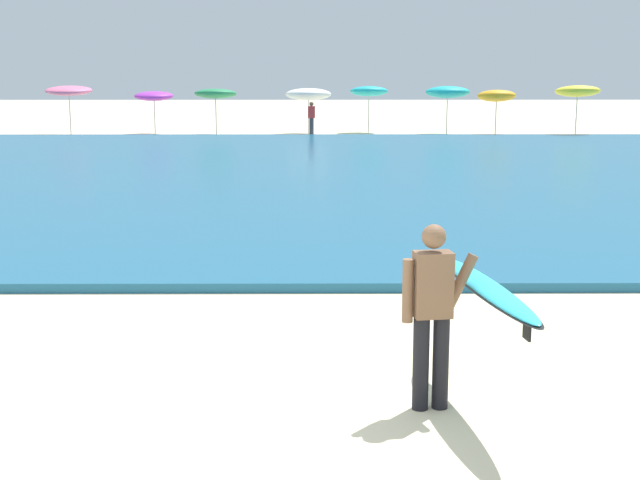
# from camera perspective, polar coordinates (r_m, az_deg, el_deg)

# --- Properties ---
(ground_plane) EXTENTS (160.00, 160.00, 0.00)m
(ground_plane) POSITION_cam_1_polar(r_m,az_deg,el_deg) (7.58, -3.11, -13.08)
(ground_plane) COLOR beige
(sea) EXTENTS (120.00, 28.00, 0.14)m
(sea) POSITION_cam_1_polar(r_m,az_deg,el_deg) (26.12, -1.15, 4.42)
(sea) COLOR #1E6084
(sea) RESTS_ON ground
(surfer_with_board) EXTENTS (1.12, 2.57, 1.73)m
(surfer_with_board) POSITION_cam_1_polar(r_m,az_deg,el_deg) (8.12, 8.97, -3.81)
(surfer_with_board) COLOR black
(surfer_with_board) RESTS_ON ground
(beach_umbrella_0) EXTENTS (2.14, 2.16, 2.32)m
(beach_umbrella_0) POSITION_cam_1_polar(r_m,az_deg,el_deg) (43.03, -15.92, 9.26)
(beach_umbrella_0) COLOR beige
(beach_umbrella_0) RESTS_ON ground
(beach_umbrella_1) EXTENTS (1.84, 1.86, 2.03)m
(beach_umbrella_1) POSITION_cam_1_polar(r_m,az_deg,el_deg) (42.93, -10.68, 9.12)
(beach_umbrella_1) COLOR beige
(beach_umbrella_1) RESTS_ON ground
(beach_umbrella_2) EXTENTS (1.98, 2.01, 2.20)m
(beach_umbrella_2) POSITION_cam_1_polar(r_m,az_deg,el_deg) (42.03, -6.76, 9.37)
(beach_umbrella_2) COLOR beige
(beach_umbrella_2) RESTS_ON ground
(beach_umbrella_3) EXTENTS (2.16, 2.18, 2.19)m
(beach_umbrella_3) POSITION_cam_1_polar(r_m,az_deg,el_deg) (42.22, -0.76, 9.39)
(beach_umbrella_3) COLOR beige
(beach_umbrella_3) RESTS_ON ground
(beach_umbrella_4) EXTENTS (1.82, 1.85, 2.29)m
(beach_umbrella_4) POSITION_cam_1_polar(r_m,az_deg,el_deg) (42.97, 3.18, 9.57)
(beach_umbrella_4) COLOR beige
(beach_umbrella_4) RESTS_ON ground
(beach_umbrella_5) EXTENTS (2.08, 2.10, 2.30)m
(beach_umbrella_5) POSITION_cam_1_polar(r_m,az_deg,el_deg) (42.46, 8.24, 9.44)
(beach_umbrella_5) COLOR beige
(beach_umbrella_5) RESTS_ON ground
(beach_umbrella_6) EXTENTS (1.77, 1.81, 2.17)m
(beach_umbrella_6) POSITION_cam_1_polar(r_m,az_deg,el_deg) (41.92, 11.34, 9.12)
(beach_umbrella_6) COLOR beige
(beach_umbrella_6) RESTS_ON ground
(beach_umbrella_7) EXTENTS (2.03, 2.07, 2.39)m
(beach_umbrella_7) POSITION_cam_1_polar(r_m,az_deg,el_deg) (42.47, 16.30, 9.21)
(beach_umbrella_7) COLOR beige
(beach_umbrella_7) RESTS_ON ground
(beachgoer_near_row_left) EXTENTS (0.32, 0.20, 1.58)m
(beachgoer_near_row_left) POSITION_cam_1_polar(r_m,az_deg,el_deg) (40.45, -0.55, 7.89)
(beachgoer_near_row_left) COLOR #383842
(beachgoer_near_row_left) RESTS_ON ground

